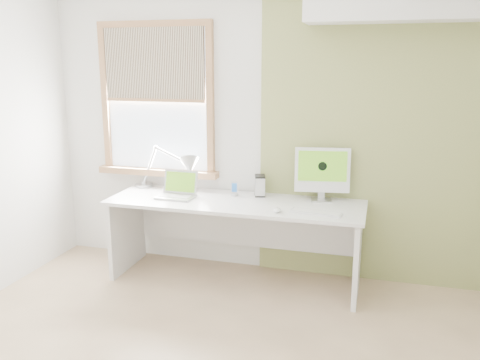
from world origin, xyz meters
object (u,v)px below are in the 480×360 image
(desk, at_px, (237,221))
(desk_lamp, at_px, (180,168))
(laptop, at_px, (178,190))
(external_drive, at_px, (260,186))
(imac, at_px, (322,171))

(desk, xyz_separation_m, desk_lamp, (-0.59, 0.16, 0.41))
(laptop, distance_m, external_drive, 0.73)
(external_drive, bearing_deg, desk, -132.56)
(desk_lamp, relative_size, imac, 1.50)
(external_drive, height_order, imac, imac)
(desk, bearing_deg, desk_lamp, 164.57)
(desk, bearing_deg, external_drive, 47.44)
(desk_lamp, xyz_separation_m, external_drive, (0.75, 0.01, -0.12))
(desk, relative_size, imac, 4.65)
(desk_lamp, bearing_deg, imac, 0.48)
(desk, height_order, external_drive, external_drive)
(laptop, height_order, external_drive, laptop)
(desk_lamp, height_order, external_drive, desk_lamp)
(desk_lamp, distance_m, external_drive, 0.76)
(external_drive, bearing_deg, laptop, -161.39)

